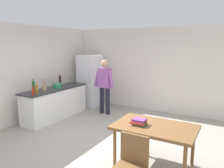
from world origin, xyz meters
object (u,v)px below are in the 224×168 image
Objects in this scene: person at (105,83)px; dining_table at (155,130)px; refrigerator at (90,81)px; bottle_wine_green at (33,86)px; bottle_vinegar_tall at (72,79)px; cooking_pot at (58,86)px; chair at (131,163)px; book_stack at (139,122)px; bottle_sauce_red at (33,92)px; bottle_oil_amber at (37,89)px; bottle_wine_dark at (60,80)px; utensil_jar at (44,88)px.

person is 3.20m from dining_table.
refrigerator reaches higher than bottle_wine_green.
cooking_pot is at bearing -77.36° from bottle_vinegar_tall.
chair is 3.85m from bottle_wine_green.
bottle_wine_green is 3.34m from book_stack.
chair is at bearing -40.28° from bottle_vinegar_tall.
bottle_vinegar_tall is (-3.57, 2.06, 0.36)m from dining_table.
bottle_sauce_red is at bearing 166.68° from chair.
bottle_vinegar_tall is at bearing 99.31° from bottle_oil_amber.
book_stack is (3.38, -1.66, -0.24)m from bottle_wine_dark.
person is 1.87× the size of chair.
cooking_pot reaches higher than chair.
cooking_pot is 0.86m from bottle_oil_amber.
bottle_oil_amber is (0.12, -0.35, 0.04)m from utensil_jar.
bottle_sauce_red is (-0.82, -2.03, 0.02)m from person.
refrigerator is at bearing 73.80° from bottle_wine_dark.
dining_table is at bearing 95.58° from chair.
chair is at bearing -48.03° from refrigerator.
person is 1.40m from cooking_pot.
dining_table is 3.97m from bottle_wine_dark.
refrigerator reaches higher than person.
bottle_wine_green is 1.12m from bottle_wine_dark.
book_stack is at bearing -22.31° from cooking_pot.
dining_table is 4.37× the size of bottle_vinegar_tall.
refrigerator is 1.52m from cooking_pot.
cooking_pot is 1.18× the size of bottle_wine_green.
utensil_jar is at bearing 159.64° from chair.
cooking_pot is at bearing 77.20° from bottle_wine_green.
bottle_sauce_red reaches higher than book_stack.
dining_table is 3.48m from utensil_jar.
chair is 4.70m from bottle_vinegar_tall.
bottle_wine_green is 1.21× the size of bottle_oil_amber.
bottle_oil_amber is (0.01, -2.37, 0.12)m from refrigerator.
chair is 2.84× the size of utensil_jar.
book_stack is (-0.25, -0.09, 0.13)m from dining_table.
person is at bearing -30.23° from refrigerator.
bottle_wine_dark is at bearing 94.52° from bottle_wine_green.
book_stack is at bearing 111.79° from chair.
bottle_sauce_red is at bearing -112.12° from person.
refrigerator is 1.06× the size of person.
bottle_sauce_red is at bearing 177.87° from dining_table.
cooking_pot is at bearing 160.63° from dining_table.
person is at bearing 43.18° from cooking_pot.
bottle_sauce_red is (0.13, -2.58, 0.10)m from refrigerator.
bottle_oil_amber reaches higher than bottle_sauce_red.
bottle_wine_dark is at bearing 104.65° from utensil_jar.
refrigerator is 2.27m from bottle_wine_green.
bottle_sauce_red reaches higher than dining_table.
cooking_pot is (-3.37, 1.19, 0.29)m from dining_table.
bottle_oil_amber is 1.75m from bottle_vinegar_tall.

